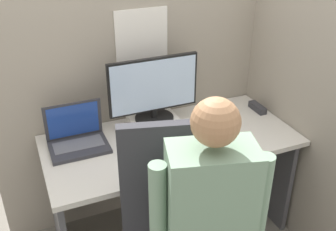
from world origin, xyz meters
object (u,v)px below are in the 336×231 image
object	(u,v)px
stapler	(257,108)
carrot_toy	(163,154)
monitor	(154,89)
paper_box	(154,123)
laptop	(77,139)
person	(219,230)

from	to	relation	value
stapler	carrot_toy	world-z (taller)	carrot_toy
monitor	carrot_toy	bearing A→B (deg)	-103.81
monitor	carrot_toy	distance (m)	0.40
carrot_toy	stapler	bearing A→B (deg)	18.84
paper_box	monitor	world-z (taller)	monitor
laptop	stapler	world-z (taller)	laptop
paper_box	stapler	world-z (taller)	paper_box
monitor	laptop	bearing A→B (deg)	-174.78
paper_box	carrot_toy	size ratio (longest dim) A/B	1.98
laptop	carrot_toy	world-z (taller)	laptop
carrot_toy	person	distance (m)	0.61
person	monitor	bearing A→B (deg)	84.55
paper_box	laptop	bearing A→B (deg)	-175.11
laptop	stapler	size ratio (longest dim) A/B	2.19
paper_box	monitor	distance (m)	0.22
person	stapler	bearing A→B (deg)	48.35
monitor	stapler	world-z (taller)	monitor
stapler	person	size ratio (longest dim) A/B	0.11
monitor	laptop	size ratio (longest dim) A/B	1.70
paper_box	monitor	bearing A→B (deg)	90.00
laptop	carrot_toy	xyz separation A→B (m)	(0.38, -0.29, -0.02)
stapler	laptop	bearing A→B (deg)	178.74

